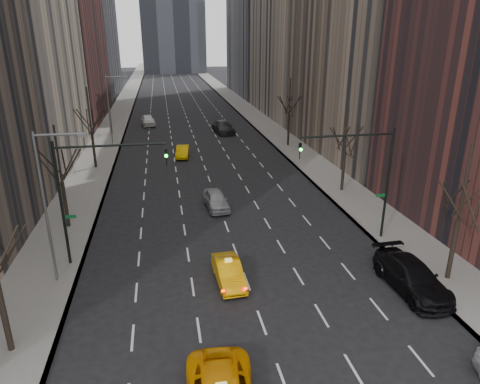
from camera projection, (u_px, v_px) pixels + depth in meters
ground at (283, 380)px, 18.35m from camera, size 400.00×400.00×0.00m
sidewalk_left at (120, 114)px, 80.91m from camera, size 4.50×320.00×0.15m
sidewalk_right at (246, 110)px, 85.06m from camera, size 4.50×320.00×0.15m
tree_lw_b at (62, 182)px, 31.67m from camera, size 3.36×3.50×7.82m
tree_lw_c at (92, 133)px, 46.34m from camera, size 3.36×3.50×8.74m
tree_lw_d at (109, 110)px, 63.13m from camera, size 3.36×3.50×7.36m
tree_rw_a at (458, 221)px, 24.59m from camera, size 3.36×3.50×8.28m
tree_rw_b at (345, 153)px, 39.43m from camera, size 3.36×3.50×7.82m
tree_rw_c at (289, 116)px, 55.95m from camera, size 3.36×3.50×8.74m
traffic_mast_left at (88, 183)px, 26.00m from camera, size 6.69×0.39×8.00m
traffic_mast_right at (367, 167)px, 29.09m from camera, size 6.69×0.39×8.00m
streetlight_near at (50, 194)px, 23.82m from camera, size 2.83×0.22×9.00m
streetlight_far at (111, 103)px, 56.15m from camera, size 2.83×0.22×9.00m
taxi_sedan at (229, 272)px, 25.44m from camera, size 1.65×4.21×1.36m
silver_sedan_ahead at (216, 200)px, 36.48m from camera, size 2.10×4.52×1.50m
parked_suv_black at (412, 277)px, 24.63m from camera, size 2.61×5.98×1.71m
far_taxi at (183, 151)px, 51.95m from camera, size 1.98×4.35×1.38m
far_suv_grey at (223, 127)px, 64.96m from camera, size 3.22×6.35×1.77m
far_car_white at (148, 120)px, 70.24m from camera, size 2.69×5.25×1.71m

